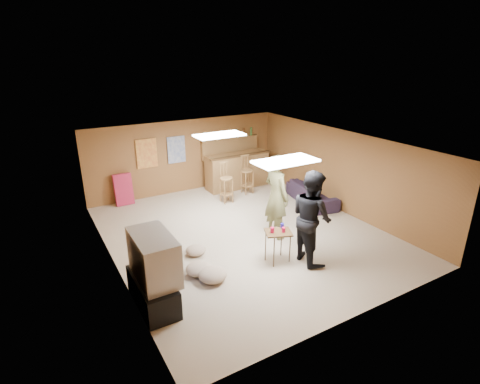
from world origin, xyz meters
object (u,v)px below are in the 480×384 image
bar_counter (237,171)px  tv_body (154,257)px  tray_table (278,246)px  person_black (311,217)px  person_olive (276,197)px  sofa (312,194)px

bar_counter → tv_body: bearing=-133.0°
tray_table → person_black: bearing=-24.7°
bar_counter → tray_table: size_ratio=2.95×
tv_body → person_olive: size_ratio=0.55×
tray_table → sofa: bearing=38.0°
sofa → person_black: bearing=149.2°
person_olive → person_black: bearing=174.8°
tv_body → person_black: person_black is taller
bar_counter → person_black: size_ratio=1.03×
bar_counter → person_olive: bearing=-105.2°
tv_body → tray_table: size_ratio=1.62×
person_black → sofa: person_black is taller
person_black → sofa: 3.31m
person_black → tray_table: size_ratio=2.87×
person_olive → tray_table: bearing=142.7°
bar_counter → sofa: 2.54m
tray_table → tv_body: bearing=-178.3°
bar_counter → person_olive: size_ratio=1.01×
bar_counter → tray_table: 4.65m
person_black → bar_counter: bearing=-5.1°
tv_body → tray_table: bearing=1.7°
person_olive → person_black: person_olive is taller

